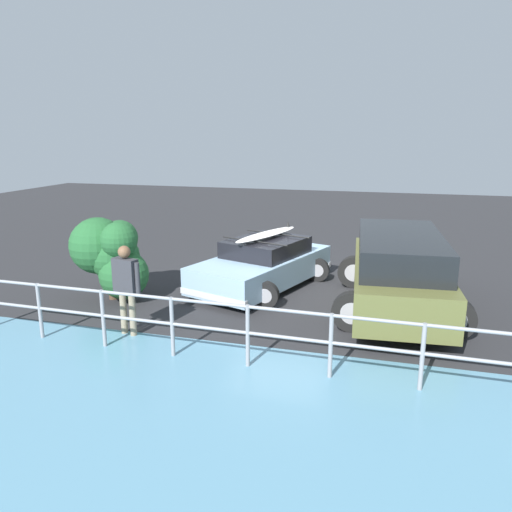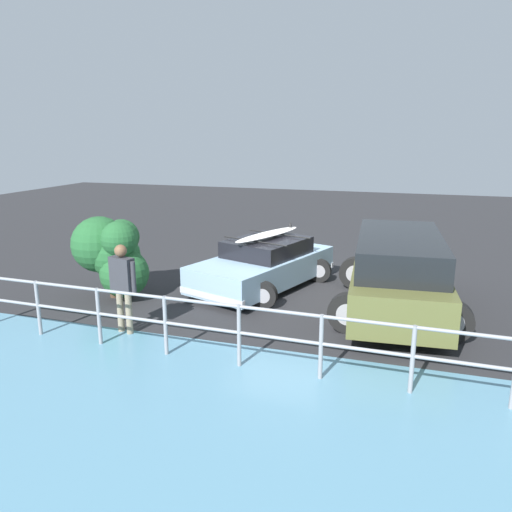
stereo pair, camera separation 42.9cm
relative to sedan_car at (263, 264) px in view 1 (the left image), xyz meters
name	(u,v)px [view 1 (the left image)]	position (x,y,z in m)	size (l,w,h in m)	color
ground_plane	(281,287)	(-0.44, -0.08, -0.60)	(44.00, 44.00, 0.02)	#28282B
sedan_car	(263,264)	(0.00, 0.00, 0.00)	(3.13, 4.44, 1.50)	#8CADC6
suv_car	(398,270)	(-3.26, 0.81, 0.30)	(2.89, 5.16, 1.69)	brown
person_bystander	(126,282)	(1.72, 3.67, 0.46)	(0.67, 0.32, 1.76)	gray
railing_fence	(209,322)	(-0.20, 4.35, 0.11)	(9.67, 0.31, 1.07)	gray
bush_near_left	(112,254)	(3.13, 1.85, 0.48)	(1.93, 1.61, 1.91)	#4C3828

